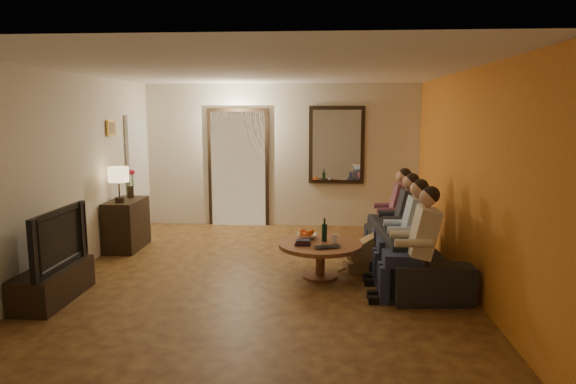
# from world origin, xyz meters

# --- Properties ---
(floor) EXTENTS (5.00, 6.00, 0.01)m
(floor) POSITION_xyz_m (0.00, 0.00, 0.00)
(floor) COLOR #412011
(floor) RESTS_ON ground
(ceiling) EXTENTS (5.00, 6.00, 0.01)m
(ceiling) POSITION_xyz_m (0.00, 0.00, 2.60)
(ceiling) COLOR white
(ceiling) RESTS_ON back_wall
(back_wall) EXTENTS (5.00, 0.02, 2.60)m
(back_wall) POSITION_xyz_m (0.00, 3.00, 1.30)
(back_wall) COLOR beige
(back_wall) RESTS_ON floor
(front_wall) EXTENTS (5.00, 0.02, 2.60)m
(front_wall) POSITION_xyz_m (0.00, -3.00, 1.30)
(front_wall) COLOR beige
(front_wall) RESTS_ON floor
(left_wall) EXTENTS (0.02, 6.00, 2.60)m
(left_wall) POSITION_xyz_m (-2.50, 0.00, 1.30)
(left_wall) COLOR beige
(left_wall) RESTS_ON floor
(right_wall) EXTENTS (0.02, 6.00, 2.60)m
(right_wall) POSITION_xyz_m (2.50, 0.00, 1.30)
(right_wall) COLOR beige
(right_wall) RESTS_ON floor
(orange_accent) EXTENTS (0.01, 6.00, 2.60)m
(orange_accent) POSITION_xyz_m (2.49, 0.00, 1.30)
(orange_accent) COLOR #D56124
(orange_accent) RESTS_ON right_wall
(kitchen_doorway) EXTENTS (1.00, 0.06, 2.10)m
(kitchen_doorway) POSITION_xyz_m (-0.80, 2.98, 1.05)
(kitchen_doorway) COLOR #FFE0A5
(kitchen_doorway) RESTS_ON floor
(door_trim) EXTENTS (1.12, 0.04, 2.22)m
(door_trim) POSITION_xyz_m (-0.80, 2.97, 1.05)
(door_trim) COLOR black
(door_trim) RESTS_ON floor
(fridge_glimpse) EXTENTS (0.45, 0.03, 1.70)m
(fridge_glimpse) POSITION_xyz_m (-0.55, 2.98, 0.90)
(fridge_glimpse) COLOR silver
(fridge_glimpse) RESTS_ON floor
(mirror_frame) EXTENTS (1.00, 0.05, 1.40)m
(mirror_frame) POSITION_xyz_m (1.00, 2.96, 1.50)
(mirror_frame) COLOR black
(mirror_frame) RESTS_ON back_wall
(mirror_glass) EXTENTS (0.86, 0.02, 1.26)m
(mirror_glass) POSITION_xyz_m (1.00, 2.93, 1.50)
(mirror_glass) COLOR white
(mirror_glass) RESTS_ON back_wall
(white_door) EXTENTS (0.06, 0.85, 2.04)m
(white_door) POSITION_xyz_m (-2.46, 2.30, 1.02)
(white_door) COLOR white
(white_door) RESTS_ON floor
(framed_art) EXTENTS (0.03, 0.28, 0.24)m
(framed_art) POSITION_xyz_m (-2.47, 1.30, 1.85)
(framed_art) COLOR #B28C33
(framed_art) RESTS_ON left_wall
(art_canvas) EXTENTS (0.01, 0.22, 0.18)m
(art_canvas) POSITION_xyz_m (-2.46, 1.30, 1.85)
(art_canvas) COLOR brown
(art_canvas) RESTS_ON left_wall
(dresser) EXTENTS (0.45, 0.86, 0.76)m
(dresser) POSITION_xyz_m (-2.25, 1.17, 0.38)
(dresser) COLOR black
(dresser) RESTS_ON floor
(table_lamp) EXTENTS (0.30, 0.30, 0.54)m
(table_lamp) POSITION_xyz_m (-2.25, 0.95, 1.03)
(table_lamp) COLOR beige
(table_lamp) RESTS_ON dresser
(flower_vase) EXTENTS (0.14, 0.14, 0.44)m
(flower_vase) POSITION_xyz_m (-2.25, 1.39, 0.98)
(flower_vase) COLOR #BA1332
(flower_vase) RESTS_ON dresser
(tv_stand) EXTENTS (0.45, 1.13, 0.38)m
(tv_stand) POSITION_xyz_m (-2.25, -1.03, 0.19)
(tv_stand) COLOR black
(tv_stand) RESTS_ON floor
(tv) EXTENTS (1.15, 0.15, 0.66)m
(tv) POSITION_xyz_m (-2.25, -1.03, 0.71)
(tv) COLOR black
(tv) RESTS_ON tv_stand
(sofa) EXTENTS (2.30, 1.05, 0.66)m
(sofa) POSITION_xyz_m (1.90, 0.09, 0.33)
(sofa) COLOR black
(sofa) RESTS_ON floor
(person_a) EXTENTS (0.60, 0.40, 1.20)m
(person_a) POSITION_xyz_m (1.80, -0.81, 0.60)
(person_a) COLOR tan
(person_a) RESTS_ON sofa
(person_b) EXTENTS (0.60, 0.40, 1.20)m
(person_b) POSITION_xyz_m (1.80, -0.21, 0.60)
(person_b) COLOR tan
(person_b) RESTS_ON sofa
(person_c) EXTENTS (0.60, 0.40, 1.20)m
(person_c) POSITION_xyz_m (1.80, 0.39, 0.60)
(person_c) COLOR tan
(person_c) RESTS_ON sofa
(person_d) EXTENTS (0.60, 0.40, 1.20)m
(person_d) POSITION_xyz_m (1.80, 0.99, 0.60)
(person_d) COLOR tan
(person_d) RESTS_ON sofa
(dog) EXTENTS (0.61, 0.43, 0.56)m
(dog) POSITION_xyz_m (1.30, 0.28, 0.28)
(dog) COLOR #9D8148
(dog) RESTS_ON floor
(coffee_table) EXTENTS (1.12, 1.12, 0.45)m
(coffee_table) POSITION_xyz_m (0.73, -0.03, 0.23)
(coffee_table) COLOR brown
(coffee_table) RESTS_ON floor
(bowl) EXTENTS (0.26, 0.26, 0.06)m
(bowl) POSITION_xyz_m (0.55, 0.19, 0.48)
(bowl) COLOR white
(bowl) RESTS_ON coffee_table
(oranges) EXTENTS (0.20, 0.20, 0.08)m
(oranges) POSITION_xyz_m (0.55, 0.19, 0.55)
(oranges) COLOR #DD5012
(oranges) RESTS_ON bowl
(wine_bottle) EXTENTS (0.07, 0.07, 0.31)m
(wine_bottle) POSITION_xyz_m (0.78, 0.07, 0.60)
(wine_bottle) COLOR black
(wine_bottle) RESTS_ON coffee_table
(wine_glass) EXTENTS (0.06, 0.06, 0.10)m
(wine_glass) POSITION_xyz_m (0.91, 0.02, 0.50)
(wine_glass) COLOR silver
(wine_glass) RESTS_ON coffee_table
(book_stack) EXTENTS (0.20, 0.15, 0.07)m
(book_stack) POSITION_xyz_m (0.51, -0.13, 0.48)
(book_stack) COLOR black
(book_stack) RESTS_ON coffee_table
(laptop) EXTENTS (0.38, 0.30, 0.03)m
(laptop) POSITION_xyz_m (0.83, -0.31, 0.46)
(laptop) COLOR black
(laptop) RESTS_ON coffee_table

